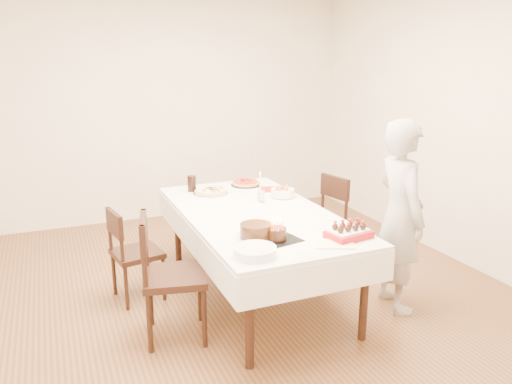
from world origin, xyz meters
name	(u,v)px	position (x,y,z in m)	size (l,w,h in m)	color
floor	(247,296)	(0.00, 0.00, 0.00)	(5.00, 5.00, 0.00)	#54321D
wall_back	(171,110)	(0.00, 2.50, 1.35)	(4.50, 0.04, 2.70)	#ECE3C7
wall_right	(465,126)	(2.25, 0.00, 1.35)	(0.04, 5.00, 2.70)	#ECE3C7
dining_table	(256,254)	(0.08, -0.01, 0.38)	(1.14, 2.14, 0.75)	silver
chair_right_savory	(320,222)	(0.91, 0.38, 0.44)	(0.45, 0.45, 0.87)	black
chair_left_savory	(137,253)	(-0.85, 0.34, 0.40)	(0.41, 0.41, 0.80)	black
chair_left_dessert	(175,277)	(-0.70, -0.38, 0.47)	(0.48, 0.48, 0.94)	black
person	(400,216)	(1.06, -0.61, 0.77)	(0.56, 0.37, 1.54)	beige
pizza_white	(211,192)	(-0.09, 0.67, 0.77)	(0.33, 0.33, 0.04)	beige
pizza_pepperoni	(246,183)	(0.33, 0.85, 0.77)	(0.29, 0.29, 0.04)	red
red_placemat	(271,189)	(0.49, 0.60, 0.75)	(0.22, 0.22, 0.01)	#B21E1E
pasta_bowl	(283,193)	(0.48, 0.31, 0.79)	(0.21, 0.21, 0.07)	white
taper_candle	(260,185)	(0.27, 0.36, 0.88)	(0.05, 0.05, 0.25)	white
shaker_pair	(262,196)	(0.24, 0.24, 0.80)	(0.09, 0.09, 0.11)	white
cola_glass	(192,183)	(-0.23, 0.83, 0.83)	(0.08, 0.08, 0.15)	black
layer_cake	(256,232)	(-0.17, -0.59, 0.81)	(0.28, 0.28, 0.11)	#361C0D
cake_board	(276,239)	(-0.04, -0.64, 0.75)	(0.29, 0.29, 0.01)	black
birthday_cake	(277,229)	(-0.04, -0.66, 0.83)	(0.14, 0.14, 0.14)	#33170E
strawberry_box	(349,233)	(0.45, -0.82, 0.79)	(0.30, 0.20, 0.08)	#A41217
box_lid	(335,245)	(0.29, -0.90, 0.75)	(0.26, 0.18, 0.02)	beige
plate_stack	(255,251)	(-0.29, -0.86, 0.78)	(0.28, 0.28, 0.06)	white
china_plate	(250,235)	(-0.18, -0.51, 0.75)	(0.19, 0.19, 0.01)	white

